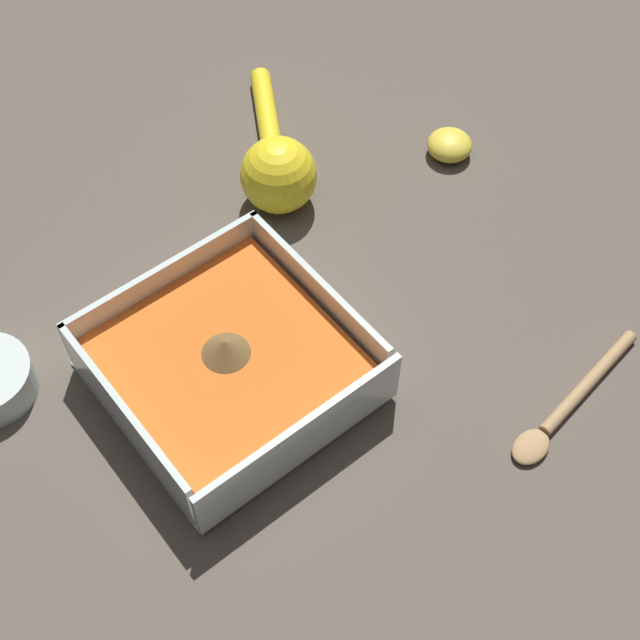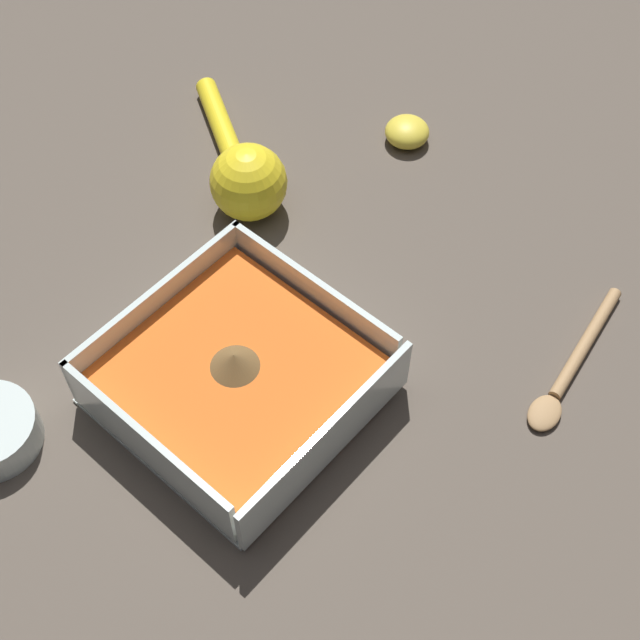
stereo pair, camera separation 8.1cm
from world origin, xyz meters
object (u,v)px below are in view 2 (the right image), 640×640
wooden_spoon (572,367)px  square_dish (241,381)px  lemon_squeezer (245,174)px  lemon_half (407,132)px

wooden_spoon → square_dish: bearing=-51.3°
square_dish → wooden_spoon: size_ratio=1.17×
lemon_squeezer → lemon_half: bearing=98.1°
lemon_squeezer → lemon_half: size_ratio=4.27×
square_dish → wooden_spoon: 0.30m
square_dish → wooden_spoon: bearing=136.6°
lemon_squeezer → square_dish: bearing=-16.5°
square_dish → lemon_half: bearing=-165.5°
wooden_spoon → lemon_squeezer: bearing=-91.3°
lemon_squeezer → wooden_spoon: size_ratio=1.16×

